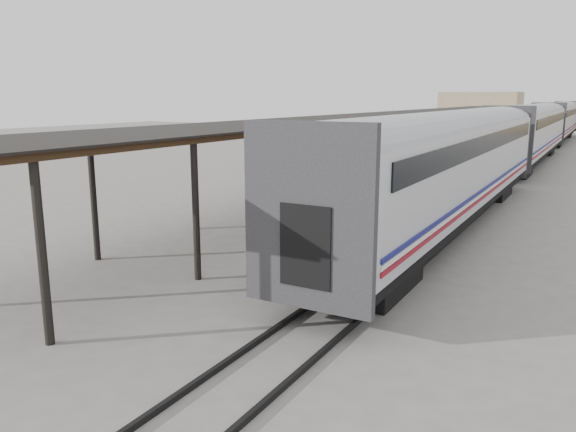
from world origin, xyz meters
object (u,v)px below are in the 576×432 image
at_px(baggage_cart, 282,255).
at_px(pedestrian, 354,181).
at_px(porter, 278,225).
at_px(luggage_tug, 383,176).

relative_size(baggage_cart, pedestrian, 1.47).
relative_size(baggage_cart, porter, 1.53).
distance_m(baggage_cart, luggage_tug, 17.73).
bearing_deg(pedestrian, baggage_cart, 103.00).
bearing_deg(luggage_tug, baggage_cart, -101.83).
relative_size(baggage_cart, luggage_tug, 1.44).
height_order(baggage_cart, pedestrian, pedestrian).
relative_size(luggage_tug, porter, 1.06).
relative_size(porter, pedestrian, 0.96).
xyz_separation_m(baggage_cart, porter, (0.25, -0.65, 1.07)).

